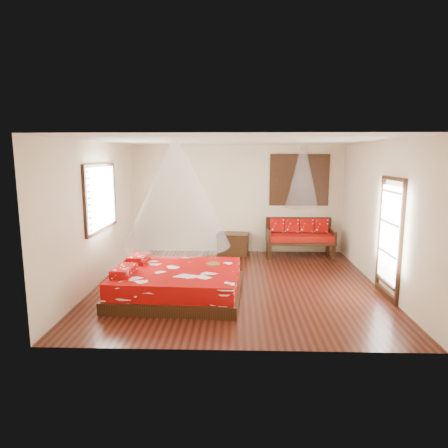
% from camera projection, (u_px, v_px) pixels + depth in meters
% --- Properties ---
extents(room, '(5.54, 5.54, 2.84)m').
position_uv_depth(room, '(237.00, 214.00, 7.71)').
color(room, black).
rests_on(room, ground).
extents(bed, '(2.35, 2.15, 0.65)m').
position_uv_depth(bed, '(177.00, 283.00, 7.22)').
color(bed, black).
rests_on(bed, floor).
extents(daybed, '(1.69, 0.75, 0.94)m').
position_uv_depth(daybed, '(300.00, 235.00, 10.15)').
color(daybed, black).
rests_on(daybed, floor).
extents(storage_chest, '(0.87, 0.68, 0.54)m').
position_uv_depth(storage_chest, '(233.00, 244.00, 10.32)').
color(storage_chest, black).
rests_on(storage_chest, floor).
extents(shutter_panel, '(1.52, 0.06, 1.32)m').
position_uv_depth(shutter_panel, '(299.00, 180.00, 10.25)').
color(shutter_panel, black).
rests_on(shutter_panel, wall_back).
extents(window_left, '(0.10, 1.74, 1.34)m').
position_uv_depth(window_left, '(101.00, 197.00, 7.94)').
color(window_left, black).
rests_on(window_left, wall_left).
extents(glazed_door, '(0.08, 1.02, 2.16)m').
position_uv_depth(glazed_door, '(389.00, 238.00, 7.09)').
color(glazed_door, black).
rests_on(glazed_door, floor).
extents(wine_tray, '(0.26, 0.26, 0.21)m').
position_uv_depth(wine_tray, '(213.00, 262.00, 7.48)').
color(wine_tray, brown).
rests_on(wine_tray, bed).
extents(mosquito_net_main, '(1.88, 1.88, 1.80)m').
position_uv_depth(mosquito_net_main, '(177.00, 195.00, 6.95)').
color(mosquito_net_main, white).
rests_on(mosquito_net_main, ceiling).
extents(mosquito_net_daybed, '(0.81, 0.81, 1.50)m').
position_uv_depth(mosquito_net_daybed, '(302.00, 177.00, 9.78)').
color(mosquito_net_daybed, white).
rests_on(mosquito_net_daybed, ceiling).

